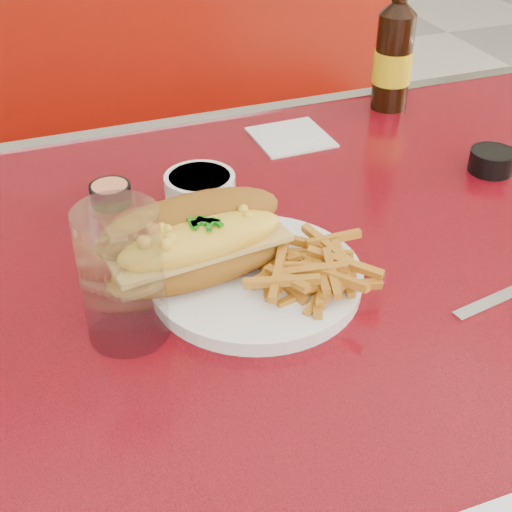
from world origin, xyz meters
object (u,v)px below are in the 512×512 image
object	(u,v)px
booth_bench_far	(193,228)
fork	(294,258)
mac_hoagie	(197,242)
gravy_ramekin	(200,192)
dinner_plate	(256,278)
beer_bottle	(394,53)
diner_table	(347,333)
sauce_cup_left	(110,193)
water_tumbler	(122,276)
sauce_cup_right	(492,160)

from	to	relation	value
booth_bench_far	fork	bearing A→B (deg)	-96.93
mac_hoagie	fork	bearing A→B (deg)	-13.28
fork	gravy_ramekin	size ratio (longest dim) A/B	1.58
dinner_plate	fork	world-z (taller)	same
dinner_plate	fork	size ratio (longest dim) A/B	2.05
mac_hoagie	beer_bottle	world-z (taller)	beer_bottle
diner_table	fork	world-z (taller)	fork
sauce_cup_left	water_tumbler	bearing A→B (deg)	-97.10
gravy_ramekin	water_tumbler	world-z (taller)	water_tumbler
booth_bench_far	gravy_ramekin	distance (m)	0.87
diner_table	fork	distance (m)	0.21
fork	gravy_ramekin	xyz separation A→B (m)	(-0.06, 0.17, 0.01)
gravy_ramekin	water_tumbler	xyz separation A→B (m)	(-0.14, -0.21, 0.05)
booth_bench_far	gravy_ramekin	xyz separation A→B (m)	(-0.16, -0.69, 0.51)
mac_hoagie	fork	world-z (taller)	mac_hoagie
mac_hoagie	beer_bottle	bearing A→B (deg)	32.65
diner_table	sauce_cup_left	bearing A→B (deg)	145.98
mac_hoagie	sauce_cup_left	bearing A→B (deg)	98.70
mac_hoagie	booth_bench_far	bearing A→B (deg)	69.10
diner_table	water_tumbler	world-z (taller)	water_tumbler
dinner_plate	beer_bottle	distance (m)	0.55
water_tumbler	booth_bench_far	bearing A→B (deg)	71.20
fork	gravy_ramekin	world-z (taller)	gravy_ramekin
beer_bottle	sauce_cup_left	bearing A→B (deg)	-163.23
sauce_cup_left	sauce_cup_right	size ratio (longest dim) A/B	0.87
mac_hoagie	sauce_cup_left	size ratio (longest dim) A/B	3.44
fork	water_tumbler	bearing A→B (deg)	72.60
dinner_plate	mac_hoagie	bearing A→B (deg)	158.27
diner_table	booth_bench_far	world-z (taller)	booth_bench_far
gravy_ramekin	sauce_cup_right	xyz separation A→B (m)	(0.42, -0.04, -0.01)
sauce_cup_left	fork	bearing A→B (deg)	-53.30
booth_bench_far	water_tumbler	distance (m)	1.09
gravy_ramekin	beer_bottle	world-z (taller)	beer_bottle
diner_table	dinner_plate	world-z (taller)	dinner_plate
diner_table	beer_bottle	size ratio (longest dim) A/B	4.97
diner_table	fork	xyz separation A→B (m)	(-0.10, -0.04, 0.18)
water_tumbler	sauce_cup_right	bearing A→B (deg)	16.27
diner_table	sauce_cup_right	distance (m)	0.32
booth_bench_far	mac_hoagie	distance (m)	1.02
dinner_plate	booth_bench_far	bearing A→B (deg)	79.91
fork	sauce_cup_right	xyz separation A→B (m)	(0.36, 0.12, 0.00)
sauce_cup_right	fork	bearing A→B (deg)	-161.01
diner_table	dinner_plate	bearing A→B (deg)	-161.15
gravy_ramekin	diner_table	bearing A→B (deg)	-37.05
water_tumbler	sauce_cup_left	bearing A→B (deg)	82.90
diner_table	beer_bottle	world-z (taller)	beer_bottle
dinner_plate	beer_bottle	world-z (taller)	beer_bottle
sauce_cup_left	diner_table	bearing A→B (deg)	-34.02
fork	sauce_cup_left	size ratio (longest dim) A/B	2.21
booth_bench_far	beer_bottle	size ratio (longest dim) A/B	4.84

